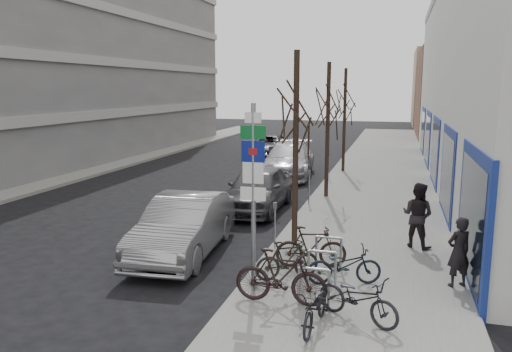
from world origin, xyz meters
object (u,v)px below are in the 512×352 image
Objects in this scene: parked_car_mid at (258,188)px; meter_back at (328,163)px; bike_mid_inner at (287,259)px; bike_far_curb at (358,294)px; parked_car_front at (184,226)px; parked_car_back at (288,160)px; bike_far_inner at (311,247)px; lane_car at (269,145)px; bike_near_left at (316,304)px; tree_near at (296,103)px; highway_sign_pole at (253,186)px; bike_rack at (322,264)px; tree_far at (345,96)px; meter_front at (275,220)px; pedestrian_far at (418,215)px; bike_near_right at (281,276)px; pedestrian_near at (459,252)px; bike_mid_curb at (344,262)px; meter_mid at (309,184)px; tree_mid at (328,98)px.

meter_back is at bearing 74.51° from parked_car_mid.
bike_mid_inner is 2.40m from bike_far_curb.
parked_car_front is 0.83× the size of parked_car_back.
lane_car is at bearing 4.07° from bike_far_inner.
bike_near_left is at bearing -83.19° from meter_back.
tree_near is 0.94× the size of parked_car_back.
highway_sign_pole is 1.86× the size of bike_rack.
tree_far is 18.27m from bike_near_left.
parked_car_mid reaches higher than bike_far_inner.
meter_front is (-0.45, -0.50, -3.19)m from tree_near.
meter_back is 0.26× the size of lane_car.
tree_near is at bearing 111.40° from bike_near_left.
meter_front is at bearing 42.49° from pedestrian_far.
bike_rack is at bearing -80.50° from parked_car_back.
parked_car_front is at bearing 43.68° from pedestrian_far.
pedestrian_near is (3.57, 1.95, 0.21)m from bike_near_right.
pedestrian_far is (6.11, 1.94, 0.26)m from parked_car_front.
bike_far_curb is 1.08× the size of pedestrian_near.
pedestrian_near is at bearing -70.13° from meter_back.
bike_mid_inner is at bearing -86.44° from meter_back.
bike_mid_curb is at bearing 25.27° from highway_sign_pole.
bike_mid_inner is (0.82, -13.19, -0.30)m from meter_back.
parked_car_mid is (-1.76, 4.58, -0.10)m from meter_front.
pedestrian_near reaches higher than meter_front.
meter_front is at bearing 14.69° from parked_car_front.
meter_back is (-0.45, 10.50, -3.19)m from tree_near.
parked_car_mid is at bearing -105.31° from meter_back.
bike_mid_inner reaches higher than bike_rack.
pedestrian_far reaches higher than bike_mid_curb.
bike_far_inner is (0.25, 2.24, -0.06)m from bike_near_right.
parked_car_back is 3.69× the size of pedestrian_near.
bike_rack is 0.46× the size of lane_car.
bike_rack is 1.78× the size of meter_back.
tree_far is 4.33× the size of meter_mid.
pedestrian_far is at bearing 12.65° from bike_far_curb.
pedestrian_near is at bearing -112.96° from bike_mid_inner.
tree_far is 4.33× the size of meter_back.
bike_mid_inner is 0.32× the size of parked_car_mid.
bike_rack is 1.32× the size of bike_far_curb.
meter_back is 2.42m from parked_car_back.
tree_far is at bearing 75.92° from parked_car_mid.
meter_front is at bearing 124.51° from bike_rack.
pedestrian_far is (3.76, 1.11, 0.15)m from meter_front.
bike_far_curb is (1.72, -1.68, 0.05)m from bike_mid_inner.
parked_car_back is 1.19× the size of lane_car.
tree_mid is 11.58m from bike_far_curb.
bike_far_curb is (0.43, -1.73, 0.01)m from bike_mid_curb.
parked_car_front is (-4.46, 1.30, 0.14)m from bike_mid_curb.
bike_rack is 4.12m from pedestrian_far.
tree_near reaches higher than meter_front.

